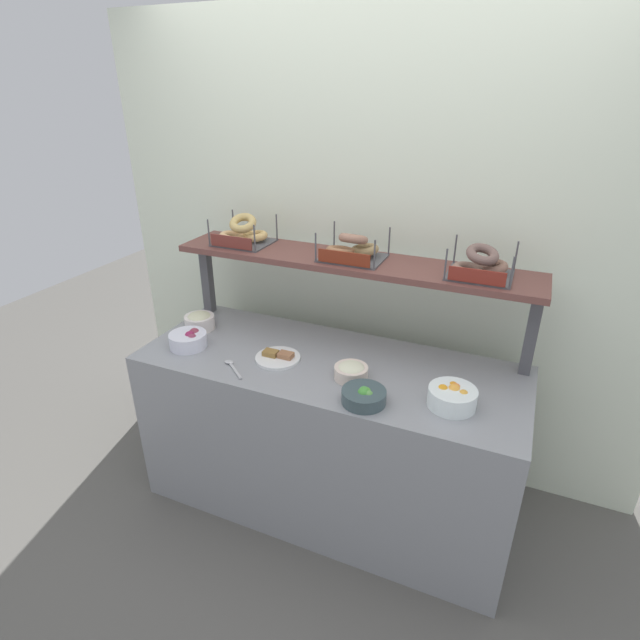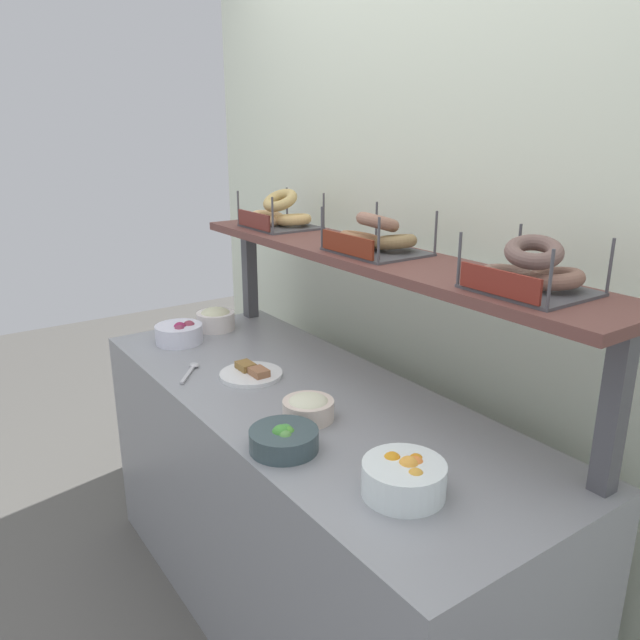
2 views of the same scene
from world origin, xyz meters
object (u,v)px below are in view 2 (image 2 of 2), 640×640
at_px(bagel_basket_plain, 279,215).
at_px(serving_spoon_near_plate, 191,369).
at_px(bowl_veggie_mix, 284,439).
at_px(serving_plate_white, 251,373).
at_px(bagel_basket_poppy, 530,273).
at_px(bowl_beet_salad, 180,333).
at_px(bowl_fruit_salad, 404,477).
at_px(bowl_potato_salad, 308,407).
at_px(bowl_scallion_spread, 216,319).
at_px(bagel_basket_everything, 376,238).

bearing_deg(bagel_basket_plain, serving_spoon_near_plate, -67.37).
distance_m(bowl_veggie_mix, serving_plate_white, 0.52).
bearing_deg(serving_spoon_near_plate, bagel_basket_poppy, 26.09).
bearing_deg(bowl_beet_salad, bagel_basket_poppy, 17.05).
relative_size(bowl_fruit_salad, bowl_veggie_mix, 1.06).
height_order(bowl_potato_salad, serving_spoon_near_plate, bowl_potato_salad).
height_order(bowl_scallion_spread, bagel_basket_everything, bagel_basket_everything).
distance_m(bowl_scallion_spread, serving_spoon_near_plate, 0.47).
xyz_separation_m(bowl_scallion_spread, serving_spoon_near_plate, (0.38, -0.28, -0.04)).
distance_m(bowl_potato_salad, serving_spoon_near_plate, 0.55).
bearing_deg(bowl_potato_salad, serving_spoon_near_plate, -166.35).
relative_size(bowl_beet_salad, serving_plate_white, 0.86).
relative_size(bowl_fruit_salad, serving_plate_white, 0.92).
height_order(serving_spoon_near_plate, bagel_basket_plain, bagel_basket_plain).
height_order(bowl_scallion_spread, serving_plate_white, bowl_scallion_spread).
distance_m(bowl_beet_salad, serving_plate_white, 0.47).
bearing_deg(bowl_veggie_mix, bagel_basket_everything, 116.17).
height_order(bowl_veggie_mix, serving_spoon_near_plate, bowl_veggie_mix).
bearing_deg(serving_spoon_near_plate, bowl_fruit_salad, 5.66).
relative_size(bowl_scallion_spread, serving_plate_white, 0.73).
distance_m(bowl_veggie_mix, bagel_basket_poppy, 0.75).
bearing_deg(bagel_basket_plain, bowl_fruit_salad, -18.52).
relative_size(bowl_scallion_spread, bagel_basket_plain, 0.56).
xyz_separation_m(bowl_beet_salad, bowl_potato_salad, (0.84, 0.04, -0.00)).
distance_m(serving_plate_white, bagel_basket_plain, 0.69).
distance_m(bowl_scallion_spread, bowl_veggie_mix, 1.07).
height_order(serving_plate_white, serving_spoon_near_plate, serving_plate_white).
xyz_separation_m(bowl_beet_salad, serving_spoon_near_plate, (0.30, -0.09, -0.03)).
height_order(serving_plate_white, bagel_basket_plain, bagel_basket_plain).
bearing_deg(serving_plate_white, bagel_basket_everything, 54.62).
distance_m(bowl_potato_salad, bowl_fruit_salad, 0.45).
bearing_deg(bagel_basket_everything, bagel_basket_poppy, -0.19).
height_order(bowl_potato_salad, serving_plate_white, bowl_potato_salad).
xyz_separation_m(bowl_beet_salad, bowl_scallion_spread, (-0.07, 0.19, 0.01)).
height_order(bowl_potato_salad, bowl_veggie_mix, same).
bearing_deg(serving_plate_white, bagel_basket_plain, 136.64).
bearing_deg(bowl_potato_salad, bagel_basket_everything, 111.15).
height_order(bowl_scallion_spread, serving_spoon_near_plate, bowl_scallion_spread).
relative_size(bowl_scallion_spread, bagel_basket_poppy, 0.56).
bearing_deg(bagel_basket_plain, bowl_scallion_spread, -127.35).
height_order(bowl_potato_salad, bowl_fruit_salad, bowl_fruit_salad).
distance_m(bowl_beet_salad, bagel_basket_poppy, 1.42).
height_order(bagel_basket_everything, bagel_basket_poppy, same).
bearing_deg(bagel_basket_everything, serving_spoon_near_plate, -129.49).
height_order(bagel_basket_plain, bagel_basket_poppy, bagel_basket_plain).
relative_size(bowl_scallion_spread, bowl_fruit_salad, 0.80).
relative_size(bowl_fruit_salad, serving_spoon_near_plate, 1.31).
relative_size(bowl_veggie_mix, serving_plate_white, 0.86).
bearing_deg(bagel_basket_everything, bowl_scallion_spread, -164.96).
bearing_deg(serving_plate_white, bowl_potato_salad, -2.82).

